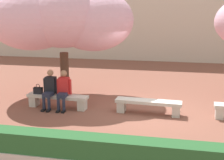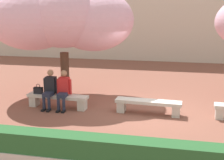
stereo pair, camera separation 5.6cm
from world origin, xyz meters
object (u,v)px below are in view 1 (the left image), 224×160
at_px(stone_bench_near_west, 148,104).
at_px(person_seated_right, 63,88).
at_px(handbag, 38,90).
at_px(stone_bench_west_end, 58,99).
at_px(cherry_tree_main, 59,17).
at_px(person_seated_left, 50,88).

distance_m(stone_bench_near_west, person_seated_right, 2.82).
relative_size(stone_bench_near_west, handbag, 6.19).
xyz_separation_m(stone_bench_west_end, cherry_tree_main, (-0.40, 1.44, 2.63)).
distance_m(stone_bench_near_west, handbag, 3.73).
distance_m(person_seated_right, handbag, 0.94).
xyz_separation_m(stone_bench_near_west, person_seated_left, (-3.27, -0.05, 0.39)).
bearing_deg(stone_bench_west_end, person_seated_right, -12.58).
xyz_separation_m(stone_bench_west_end, handbag, (-0.69, 0.00, 0.27)).
bearing_deg(stone_bench_near_west, handbag, 179.93).
bearing_deg(cherry_tree_main, stone_bench_near_west, -22.76).
bearing_deg(cherry_tree_main, handbag, -101.25).
relative_size(stone_bench_west_end, cherry_tree_main, 0.40).
distance_m(stone_bench_near_west, person_seated_left, 3.29).
xyz_separation_m(person_seated_right, cherry_tree_main, (-0.64, 1.49, 2.24)).
bearing_deg(person_seated_right, stone_bench_west_end, 167.42).
height_order(person_seated_right, cherry_tree_main, cherry_tree_main).
xyz_separation_m(stone_bench_west_end, person_seated_right, (0.24, -0.05, 0.39)).
xyz_separation_m(stone_bench_near_west, cherry_tree_main, (-3.43, 1.44, 2.63)).
bearing_deg(handbag, stone_bench_near_west, -0.07).
distance_m(stone_bench_west_end, person_seated_right, 0.46).
distance_m(person_seated_left, handbag, 0.47).
distance_m(person_seated_left, cherry_tree_main, 2.70).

